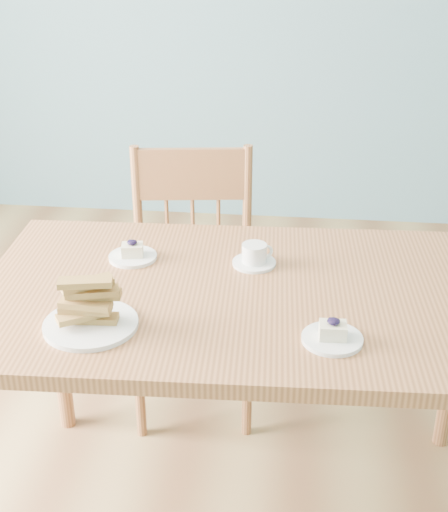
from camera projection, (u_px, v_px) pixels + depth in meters
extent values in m
cube|color=#A4683E|center=(251.00, 297.00, 1.88)|extent=(1.47, 0.88, 0.04)
cylinder|color=#A4683E|center=(58.00, 338.00, 2.41)|extent=(0.05, 0.05, 0.73)
cube|color=#A4683E|center=(193.00, 300.00, 2.48)|extent=(0.48, 0.46, 0.04)
cylinder|color=#A4683E|center=(139.00, 385.00, 2.43)|extent=(0.03, 0.03, 0.42)
cylinder|color=#A4683E|center=(247.00, 384.00, 2.43)|extent=(0.03, 0.03, 0.42)
cylinder|color=#A4683E|center=(147.00, 330.00, 2.74)|extent=(0.03, 0.03, 0.42)
cylinder|color=#A4683E|center=(243.00, 329.00, 2.74)|extent=(0.03, 0.03, 0.42)
cylinder|color=#A4683E|center=(138.00, 211.00, 2.53)|extent=(0.03, 0.03, 0.48)
cylinder|color=#A4683E|center=(247.00, 211.00, 2.54)|extent=(0.03, 0.03, 0.48)
cube|color=#A4683E|center=(192.00, 174.00, 2.47)|extent=(0.37, 0.07, 0.18)
cylinder|color=#A4683E|center=(168.00, 236.00, 2.57)|extent=(0.01, 0.01, 0.29)
cylinder|color=#A4683E|center=(193.00, 236.00, 2.58)|extent=(0.01, 0.01, 0.29)
cylinder|color=#A4683E|center=(219.00, 236.00, 2.58)|extent=(0.01, 0.01, 0.29)
cylinder|color=silver|center=(332.00, 339.00, 1.65)|extent=(0.14, 0.14, 0.01)
cube|color=beige|center=(333.00, 330.00, 1.64)|extent=(0.06, 0.05, 0.04)
ellipsoid|color=black|center=(334.00, 321.00, 1.63)|extent=(0.03, 0.03, 0.01)
sphere|color=black|center=(337.00, 321.00, 1.63)|extent=(0.01, 0.01, 0.01)
sphere|color=black|center=(330.00, 320.00, 1.63)|extent=(0.01, 0.01, 0.01)
sphere|color=black|center=(335.00, 323.00, 1.62)|extent=(0.01, 0.01, 0.01)
cylinder|color=silver|center=(133.00, 257.00, 2.03)|extent=(0.14, 0.14, 0.01)
cube|color=beige|center=(132.00, 250.00, 2.02)|extent=(0.07, 0.06, 0.03)
ellipsoid|color=black|center=(132.00, 242.00, 2.01)|extent=(0.03, 0.03, 0.01)
sphere|color=black|center=(135.00, 242.00, 2.01)|extent=(0.01, 0.01, 0.01)
sphere|color=black|center=(130.00, 241.00, 2.02)|extent=(0.01, 0.01, 0.01)
sphere|color=black|center=(132.00, 244.00, 2.01)|extent=(0.01, 0.01, 0.01)
cylinder|color=silver|center=(254.00, 263.00, 2.00)|extent=(0.12, 0.12, 0.01)
cylinder|color=silver|center=(254.00, 253.00, 1.99)|extent=(0.09, 0.09, 0.05)
cylinder|color=olive|center=(254.00, 246.00, 1.98)|extent=(0.06, 0.06, 0.00)
torus|color=silver|center=(266.00, 252.00, 2.00)|extent=(0.04, 0.02, 0.04)
cylinder|color=silver|center=(91.00, 324.00, 1.71)|extent=(0.23, 0.23, 0.01)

